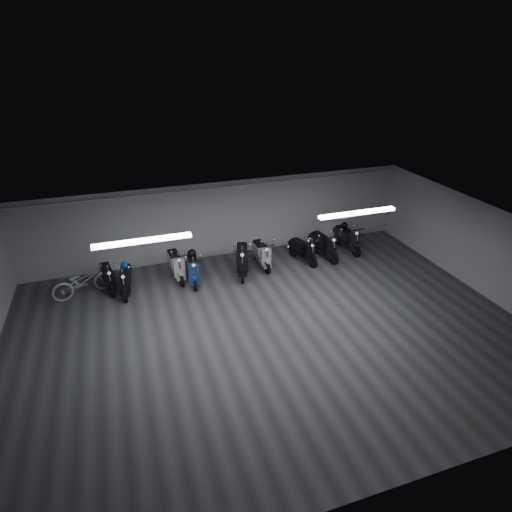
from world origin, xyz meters
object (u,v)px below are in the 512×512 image
object	(u,v)px
scooter_9	(348,234)
helmet_0	(192,253)
bicycle	(82,278)
scooter_6	(262,250)
scooter_2	(176,260)
scooter_5	(242,255)
scooter_4	(193,265)
scooter_7	(303,247)
scooter_1	(125,276)
helmet_2	(345,225)
helmet_1	(124,265)
scooter_8	(324,241)
scooter_0	(107,273)

from	to	relation	value
scooter_9	helmet_0	size ratio (longest dim) A/B	6.13
bicycle	scooter_6	bearing A→B (deg)	-106.08
scooter_2	scooter_5	xyz separation A→B (m)	(2.18, -0.40, 0.05)
scooter_9	scooter_4	bearing A→B (deg)	178.83
helmet_0	scooter_7	bearing A→B (deg)	-1.04
scooter_1	bicycle	bearing A→B (deg)	173.45
scooter_1	helmet_2	distance (m)	8.14
scooter_2	scooter_5	bearing A→B (deg)	-14.93
scooter_5	bicycle	bearing A→B (deg)	-166.26
scooter_5	scooter_6	xyz separation A→B (m)	(0.80, 0.29, -0.07)
scooter_4	scooter_7	distance (m)	4.01
helmet_1	scooter_4	bearing A→B (deg)	-5.45
scooter_1	helmet_1	xyz separation A→B (m)	(0.03, 0.23, 0.26)
helmet_2	bicycle	bearing A→B (deg)	-177.07
scooter_7	helmet_1	size ratio (longest dim) A/B	7.04
scooter_5	scooter_7	xyz separation A→B (m)	(2.31, 0.13, -0.11)
scooter_1	helmet_0	world-z (taller)	scooter_1
scooter_9	helmet_1	xyz separation A→B (m)	(-8.09, -0.29, 0.20)
helmet_2	scooter_7	bearing A→B (deg)	-163.41
scooter_2	scooter_1	bearing A→B (deg)	-169.17
scooter_4	helmet_0	size ratio (longest dim) A/B	5.80
scooter_4	scooter_2	bearing A→B (deg)	145.14
scooter_6	scooter_1	bearing A→B (deg)	-175.89
scooter_4	helmet_0	xyz separation A→B (m)	(0.03, 0.23, 0.30)
helmet_1	bicycle	bearing A→B (deg)	177.31
scooter_1	scooter_4	xyz separation A→B (m)	(2.14, 0.02, 0.02)
helmet_0	scooter_5	bearing A→B (deg)	-6.84
scooter_9	bicycle	xyz separation A→B (m)	(-9.37, -0.23, -0.06)
scooter_2	bicycle	xyz separation A→B (m)	(-2.91, -0.17, -0.06)
scooter_9	scooter_5	bearing A→B (deg)	-179.79
scooter_2	scooter_8	size ratio (longest dim) A/B	0.98
scooter_6	scooter_9	world-z (taller)	scooter_9
scooter_0	scooter_9	distance (m)	8.63
scooter_4	scooter_7	bearing A→B (deg)	9.08
helmet_1	helmet_2	distance (m)	8.09
scooter_9	scooter_6	bearing A→B (deg)	176.91
scooter_9	helmet_0	distance (m)	5.96
helmet_1	scooter_1	bearing A→B (deg)	-96.31
scooter_8	helmet_1	world-z (taller)	scooter_8
scooter_0	scooter_6	xyz separation A→B (m)	(5.15, -0.05, 0.04)
scooter_0	scooter_5	xyz separation A→B (m)	(4.35, -0.34, 0.12)
scooter_0	scooter_9	bearing A→B (deg)	-8.17
scooter_6	helmet_2	distance (m)	3.49
scooter_2	helmet_2	distance (m)	6.45
scooter_2	helmet_1	distance (m)	1.66
scooter_5	helmet_0	distance (m)	1.69
bicycle	scooter_8	bearing A→B (deg)	-106.95
scooter_2	scooter_6	xyz separation A→B (m)	(2.98, -0.11, -0.02)
helmet_2	helmet_1	bearing A→B (deg)	-176.17
scooter_1	helmet_1	bearing A→B (deg)	90.00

